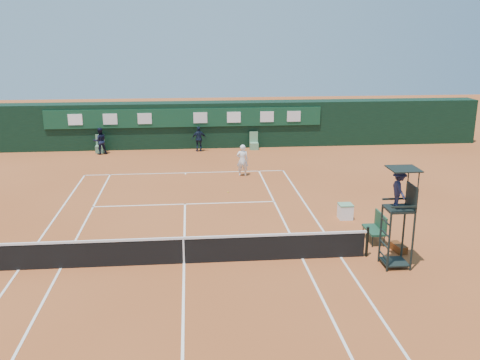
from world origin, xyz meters
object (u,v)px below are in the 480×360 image
at_px(cooler, 345,211).
at_px(umpire_chair, 400,197).
at_px(player_bench, 377,226).
at_px(tennis_net, 184,250).
at_px(player, 242,160).

bearing_deg(cooler, umpire_chair, -85.98).
distance_m(player_bench, cooler, 2.59).
relative_size(tennis_net, player_bench, 10.75).
xyz_separation_m(tennis_net, player, (3.09, 11.03, 0.36)).
xyz_separation_m(umpire_chair, cooler, (-0.33, 4.71, -2.13)).
bearing_deg(cooler, player_bench, -79.62).
xyz_separation_m(umpire_chair, player_bench, (0.13, 2.18, -1.86)).
bearing_deg(umpire_chair, tennis_net, 173.14).
xyz_separation_m(cooler, player, (-3.65, 7.17, 0.54)).
relative_size(tennis_net, cooler, 20.00).
bearing_deg(umpire_chair, player, 108.54).
relative_size(player_bench, cooler, 1.86).
distance_m(tennis_net, cooler, 7.77).
relative_size(umpire_chair, player, 1.98).
distance_m(umpire_chair, cooler, 5.18).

